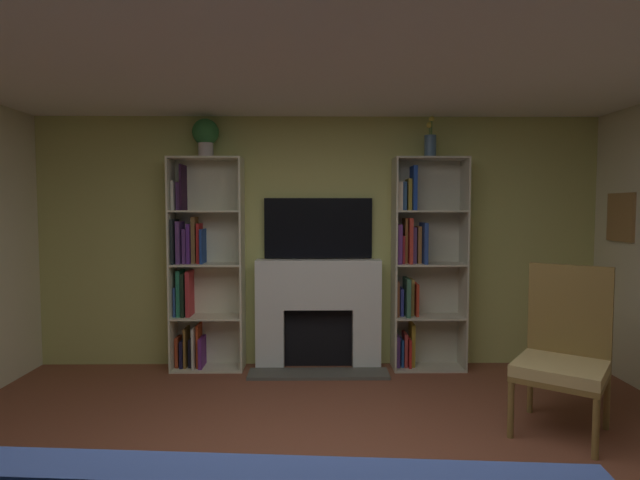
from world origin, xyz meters
The scene contains 9 objects.
wall_back_accent centered at (0.00, 2.77, 1.26)m, with size 5.80×0.06×2.53m, color #BFC26B.
ceiling centered at (0.00, 0.00, 2.56)m, with size 5.80×5.59×0.06m, color white.
fireplace centered at (0.00, 2.62, 0.58)m, with size 1.35×0.52×1.09m.
tv centered at (0.00, 2.71, 1.41)m, with size 1.09×0.06×0.61m, color black.
bookshelf_left centered at (-1.19, 2.63, 0.99)m, with size 0.71×0.31×2.10m.
bookshelf_right centered at (1.01, 2.62, 1.05)m, with size 0.71×0.32×2.10m.
potted_plant centered at (-1.10, 2.59, 2.32)m, with size 0.26×0.26×0.37m.
vase_with_flowers centered at (1.10, 2.59, 2.24)m, with size 0.12×0.12×0.40m.
armchair centered at (1.77, 1.16, 0.58)m, with size 0.81×0.81×1.19m.
Camera 1 is at (-0.04, -2.44, 1.60)m, focal length 28.57 mm.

